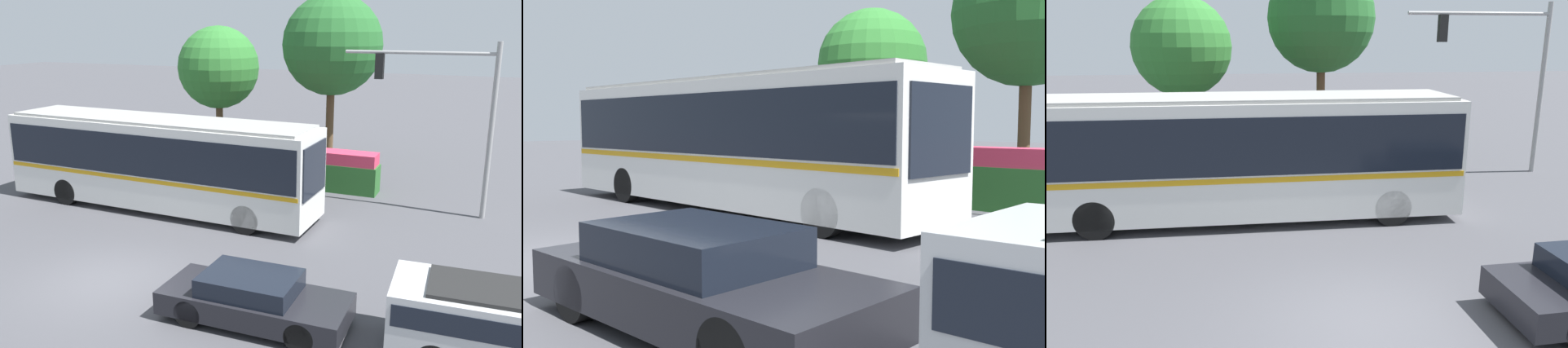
{
  "view_description": "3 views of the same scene",
  "coord_description": "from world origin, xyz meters",
  "views": [
    {
      "loc": [
        9.24,
        -10.96,
        6.62
      ],
      "look_at": [
        2.42,
        4.66,
        2.07
      ],
      "focal_mm": 38.48,
      "sensor_mm": 36.0,
      "label": 1
    },
    {
      "loc": [
        9.54,
        -4.26,
        2.24
      ],
      "look_at": [
        1.24,
        4.18,
        1.25
      ],
      "focal_mm": 41.1,
      "sensor_mm": 36.0,
      "label": 2
    },
    {
      "loc": [
        -2.17,
        -7.54,
        4.77
      ],
      "look_at": [
        -0.56,
        3.4,
        1.82
      ],
      "focal_mm": 34.37,
      "sensor_mm": 36.0,
      "label": 3
    }
  ],
  "objects": [
    {
      "name": "city_bus",
      "position": [
        -2.16,
        5.78,
        1.93
      ],
      "size": [
        12.12,
        2.73,
        3.39
      ],
      "rotation": [
        0.0,
        0.0,
        -0.02
      ],
      "color": "silver",
      "rests_on": "ground"
    },
    {
      "name": "ground_plane",
      "position": [
        0.0,
        0.0,
        0.0
      ],
      "size": [
        140.0,
        140.0,
        0.0
      ],
      "primitive_type": "plane",
      "color": "#444449"
    },
    {
      "name": "street_tree_left",
      "position": [
        -4.23,
        14.53,
        4.53
      ],
      "size": [
        4.15,
        4.15,
        6.62
      ],
      "color": "brown",
      "rests_on": "ground"
    },
    {
      "name": "street_tree_centre",
      "position": [
        1.69,
        14.57,
        5.72
      ],
      "size": [
        4.65,
        4.65,
        8.07
      ],
      "color": "brown",
      "rests_on": "ground"
    },
    {
      "name": "sedan_foreground",
      "position": [
        4.45,
        -0.38,
        0.56
      ],
      "size": [
        4.36,
        1.86,
        1.16
      ],
      "rotation": [
        0.0,
        0.0,
        0.02
      ],
      "color": "black",
      "rests_on": "ground"
    },
    {
      "name": "flowering_hedge",
      "position": [
        1.39,
        10.7,
        0.81
      ],
      "size": [
        7.05,
        1.02,
        1.64
      ],
      "color": "#286028",
      "rests_on": "ground"
    }
  ]
}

